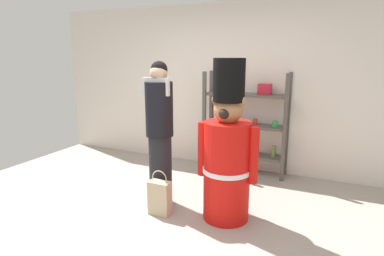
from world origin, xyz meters
The scene contains 6 objects.
ground_plane centered at (0.00, 0.00, 0.00)m, with size 6.40×6.40×0.00m, color #9E9389.
back_wall centered at (0.00, 2.20, 1.30)m, with size 6.40×0.12×2.60m, color silver.
merchandise_shelf centered at (0.35, 1.98, 0.81)m, with size 1.28×0.35×1.56m.
teddy_bear_guard centered at (0.56, 0.45, 0.74)m, with size 0.68×0.53×1.77m.
person_shopper centered at (-0.28, 0.46, 0.91)m, with size 0.34×0.32×1.73m.
shopping_bag centered at (-0.15, 0.22, 0.21)m, with size 0.25×0.14×0.53m.
Camera 1 is at (1.58, -2.70, 1.78)m, focal length 29.74 mm.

